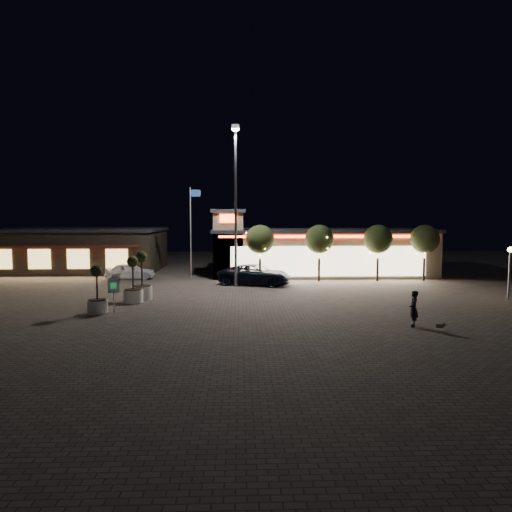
{
  "coord_description": "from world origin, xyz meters",
  "views": [
    {
      "loc": [
        2.37,
        -27.1,
        5.39
      ],
      "look_at": [
        3.49,
        6.0,
        2.58
      ],
      "focal_mm": 32.0,
      "sensor_mm": 36.0,
      "label": 1
    }
  ],
  "objects_px": {
    "pickup_truck": "(255,274)",
    "pedestrian": "(414,309)",
    "planter_mid": "(97,298)",
    "white_sedan": "(130,271)",
    "valet_sign": "(114,288)",
    "planter_left": "(133,288)"
  },
  "relations": [
    {
      "from": "white_sedan",
      "to": "valet_sign",
      "type": "distance_m",
      "value": 14.24
    },
    {
      "from": "planter_left",
      "to": "pickup_truck",
      "type": "bearing_deg",
      "value": 43.45
    },
    {
      "from": "planter_mid",
      "to": "pedestrian",
      "type": "bearing_deg",
      "value": -12.67
    },
    {
      "from": "white_sedan",
      "to": "planter_mid",
      "type": "height_order",
      "value": "planter_mid"
    },
    {
      "from": "pickup_truck",
      "to": "valet_sign",
      "type": "bearing_deg",
      "value": 159.58
    },
    {
      "from": "white_sedan",
      "to": "valet_sign",
      "type": "bearing_deg",
      "value": -174.22
    },
    {
      "from": "pickup_truck",
      "to": "pedestrian",
      "type": "distance_m",
      "value": 16.21
    },
    {
      "from": "pickup_truck",
      "to": "white_sedan",
      "type": "relative_size",
      "value": 1.39
    },
    {
      "from": "white_sedan",
      "to": "pickup_truck",
      "type": "bearing_deg",
      "value": -112.41
    },
    {
      "from": "planter_mid",
      "to": "valet_sign",
      "type": "bearing_deg",
      "value": 17.4
    },
    {
      "from": "planter_left",
      "to": "planter_mid",
      "type": "relative_size",
      "value": 1.09
    },
    {
      "from": "planter_mid",
      "to": "valet_sign",
      "type": "distance_m",
      "value": 1.03
    },
    {
      "from": "pedestrian",
      "to": "valet_sign",
      "type": "relative_size",
      "value": 0.92
    },
    {
      "from": "pickup_truck",
      "to": "planter_left",
      "type": "distance_m",
      "value": 10.98
    },
    {
      "from": "white_sedan",
      "to": "valet_sign",
      "type": "height_order",
      "value": "valet_sign"
    },
    {
      "from": "pedestrian",
      "to": "planter_mid",
      "type": "height_order",
      "value": "planter_mid"
    },
    {
      "from": "pickup_truck",
      "to": "planter_left",
      "type": "xyz_separation_m",
      "value": [
        -7.97,
        -7.55,
        0.11
      ]
    },
    {
      "from": "pickup_truck",
      "to": "white_sedan",
      "type": "xyz_separation_m",
      "value": [
        -10.83,
        3.58,
        -0.1
      ]
    },
    {
      "from": "pickup_truck",
      "to": "planter_mid",
      "type": "distance_m",
      "value": 14.14
    },
    {
      "from": "pedestrian",
      "to": "planter_mid",
      "type": "bearing_deg",
      "value": -87.35
    },
    {
      "from": "valet_sign",
      "to": "planter_mid",
      "type": "bearing_deg",
      "value": -162.6
    },
    {
      "from": "planter_mid",
      "to": "valet_sign",
      "type": "relative_size",
      "value": 1.4
    }
  ]
}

